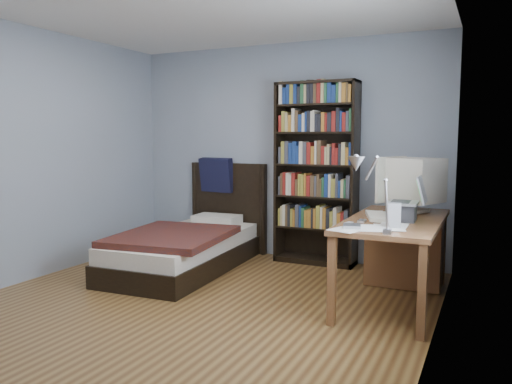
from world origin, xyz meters
TOP-DOWN VIEW (x-y plane):
  - room at (0.03, -0.00)m, footprint 4.20×4.24m
  - desk at (1.51, 1.36)m, footprint 0.75×1.58m
  - crt_monitor at (1.57, 1.39)m, footprint 0.60×0.55m
  - laptop at (1.60, 0.85)m, footprint 0.31×0.32m
  - desk_lamp at (1.46, -0.14)m, footprint 0.22×0.49m
  - keyboard at (1.37, 0.88)m, footprint 0.32×0.50m
  - speaker at (1.58, 0.47)m, footprint 0.11×0.11m
  - soda_can at (1.41, 1.16)m, footprint 0.06×0.06m
  - mouse at (1.50, 1.24)m, footprint 0.06×0.11m
  - phone_silver at (1.29, 0.62)m, footprint 0.05×0.10m
  - phone_grey at (1.22, 0.47)m, footprint 0.06×0.09m
  - external_drive at (1.29, 0.32)m, footprint 0.16×0.16m
  - bookshelf at (0.46, 1.94)m, footprint 0.91×0.30m
  - bed at (-0.73, 1.14)m, footprint 1.18×2.08m

SIDE VIEW (x-z plane):
  - bed at x=-0.73m, z-range -0.32..0.84m
  - desk at x=1.51m, z-range 0.05..0.78m
  - phone_grey at x=1.22m, z-range 0.73..0.75m
  - phone_silver at x=1.29m, z-range 0.73..0.75m
  - external_drive at x=1.29m, z-range 0.73..0.76m
  - keyboard at x=1.37m, z-range 0.72..0.77m
  - mouse at x=1.50m, z-range 0.73..0.77m
  - soda_can at x=1.41m, z-range 0.73..0.85m
  - speaker at x=1.58m, z-range 0.73..0.92m
  - laptop at x=1.60m, z-range 0.65..1.02m
  - crt_monitor at x=1.57m, z-range 0.76..1.27m
  - bookshelf at x=0.46m, z-range 0.00..2.03m
  - desk_lamp at x=1.46m, z-range 0.91..1.48m
  - room at x=0.03m, z-range 0.00..2.50m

